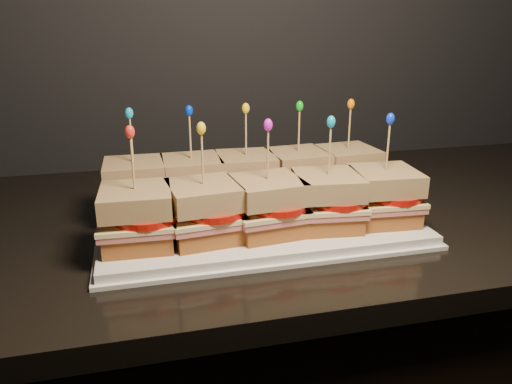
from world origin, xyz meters
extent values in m
cube|color=black|center=(-0.50, 1.69, 0.92)|extent=(2.38, 0.63, 0.03)
cube|color=white|center=(-0.20, 1.63, 0.95)|extent=(0.46, 0.29, 0.02)
cube|color=white|center=(-0.20, 1.63, 0.94)|extent=(0.48, 0.30, 0.01)
cube|color=brown|center=(-0.38, 1.70, 0.97)|extent=(0.09, 0.09, 0.02)
cube|color=#C75E59|center=(-0.38, 1.70, 0.99)|extent=(0.10, 0.10, 0.01)
cube|color=#FBE09B|center=(-0.38, 1.70, 0.99)|extent=(0.10, 0.10, 0.01)
cylinder|color=#B8150B|center=(-0.36, 1.69, 1.00)|extent=(0.09, 0.09, 0.01)
cube|color=brown|center=(-0.38, 1.70, 1.02)|extent=(0.09, 0.09, 0.03)
cylinder|color=tan|center=(-0.38, 1.70, 1.06)|extent=(0.00, 0.00, 0.09)
ellipsoid|color=#119FBE|center=(-0.38, 1.70, 1.11)|extent=(0.01, 0.01, 0.02)
cube|color=brown|center=(-0.29, 1.70, 0.97)|extent=(0.09, 0.09, 0.02)
cube|color=#C75E59|center=(-0.29, 1.70, 0.99)|extent=(0.10, 0.10, 0.01)
cube|color=#FBE09B|center=(-0.29, 1.70, 0.99)|extent=(0.10, 0.10, 0.01)
cylinder|color=#B8150B|center=(-0.28, 1.69, 1.00)|extent=(0.09, 0.09, 0.01)
cube|color=brown|center=(-0.29, 1.70, 1.02)|extent=(0.09, 0.09, 0.03)
cylinder|color=tan|center=(-0.29, 1.70, 1.06)|extent=(0.00, 0.00, 0.09)
ellipsoid|color=#022ECD|center=(-0.29, 1.70, 1.11)|extent=(0.01, 0.01, 0.02)
cube|color=brown|center=(-0.20, 1.70, 0.97)|extent=(0.09, 0.09, 0.02)
cube|color=#C75E59|center=(-0.20, 1.70, 0.99)|extent=(0.10, 0.10, 0.01)
cube|color=#FBE09B|center=(-0.20, 1.70, 0.99)|extent=(0.10, 0.10, 0.01)
cylinder|color=#B8150B|center=(-0.19, 1.69, 1.00)|extent=(0.09, 0.09, 0.01)
cube|color=brown|center=(-0.20, 1.70, 1.02)|extent=(0.10, 0.10, 0.03)
cylinder|color=tan|center=(-0.20, 1.70, 1.06)|extent=(0.00, 0.00, 0.09)
ellipsoid|color=yellow|center=(-0.20, 1.70, 1.11)|extent=(0.01, 0.01, 0.02)
cube|color=brown|center=(-0.11, 1.70, 0.97)|extent=(0.09, 0.09, 0.02)
cube|color=#C75E59|center=(-0.11, 1.70, 0.99)|extent=(0.10, 0.10, 0.01)
cube|color=#FBE09B|center=(-0.11, 1.70, 0.99)|extent=(0.11, 0.10, 0.01)
cylinder|color=#B8150B|center=(-0.10, 1.69, 1.00)|extent=(0.09, 0.09, 0.01)
cube|color=brown|center=(-0.11, 1.70, 1.02)|extent=(0.10, 0.10, 0.03)
cylinder|color=tan|center=(-0.11, 1.70, 1.06)|extent=(0.00, 0.00, 0.09)
ellipsoid|color=#10B21B|center=(-0.11, 1.70, 1.11)|extent=(0.01, 0.01, 0.02)
cube|color=brown|center=(-0.02, 1.70, 0.97)|extent=(0.10, 0.10, 0.02)
cube|color=#C75E59|center=(-0.02, 1.70, 0.99)|extent=(0.10, 0.10, 0.01)
cube|color=#FBE09B|center=(-0.02, 1.70, 0.99)|extent=(0.11, 0.10, 0.01)
cylinder|color=#B8150B|center=(-0.01, 1.69, 1.00)|extent=(0.09, 0.09, 0.01)
cube|color=brown|center=(-0.02, 1.70, 1.02)|extent=(0.10, 0.10, 0.03)
cylinder|color=tan|center=(-0.02, 1.70, 1.06)|extent=(0.00, 0.00, 0.09)
ellipsoid|color=orange|center=(-0.02, 1.70, 1.11)|extent=(0.01, 0.01, 0.02)
cube|color=brown|center=(-0.38, 1.56, 0.97)|extent=(0.09, 0.09, 0.02)
cube|color=#C75E59|center=(-0.38, 1.56, 0.99)|extent=(0.10, 0.10, 0.01)
cube|color=#FBE09B|center=(-0.38, 1.56, 0.99)|extent=(0.10, 0.10, 0.01)
cylinder|color=#B8150B|center=(-0.36, 1.56, 1.00)|extent=(0.09, 0.09, 0.01)
cube|color=brown|center=(-0.38, 1.56, 1.02)|extent=(0.09, 0.09, 0.03)
cylinder|color=tan|center=(-0.38, 1.56, 1.06)|extent=(0.00, 0.00, 0.09)
ellipsoid|color=red|center=(-0.38, 1.56, 1.11)|extent=(0.01, 0.01, 0.02)
cube|color=brown|center=(-0.29, 1.56, 0.97)|extent=(0.10, 0.10, 0.02)
cube|color=#C75E59|center=(-0.29, 1.56, 0.99)|extent=(0.11, 0.10, 0.01)
cube|color=#FBE09B|center=(-0.29, 1.56, 0.99)|extent=(0.11, 0.11, 0.01)
cylinder|color=#B8150B|center=(-0.28, 1.56, 1.00)|extent=(0.09, 0.09, 0.01)
cube|color=brown|center=(-0.29, 1.56, 1.02)|extent=(0.10, 0.10, 0.03)
cylinder|color=tan|center=(-0.29, 1.56, 1.06)|extent=(0.00, 0.00, 0.09)
ellipsoid|color=yellow|center=(-0.29, 1.56, 1.11)|extent=(0.01, 0.01, 0.02)
cube|color=brown|center=(-0.20, 1.56, 0.97)|extent=(0.10, 0.10, 0.02)
cube|color=#C75E59|center=(-0.20, 1.56, 0.99)|extent=(0.11, 0.10, 0.01)
cube|color=#FBE09B|center=(-0.20, 1.56, 0.99)|extent=(0.11, 0.11, 0.01)
cylinder|color=#B8150B|center=(-0.19, 1.56, 1.00)|extent=(0.09, 0.09, 0.01)
cube|color=brown|center=(-0.20, 1.56, 1.02)|extent=(0.10, 0.10, 0.03)
cylinder|color=tan|center=(-0.20, 1.56, 1.06)|extent=(0.00, 0.00, 0.09)
ellipsoid|color=#D51CCC|center=(-0.20, 1.56, 1.11)|extent=(0.01, 0.01, 0.02)
cube|color=brown|center=(-0.11, 1.56, 0.97)|extent=(0.10, 0.10, 0.02)
cube|color=#C75E59|center=(-0.11, 1.56, 0.99)|extent=(0.11, 0.10, 0.01)
cube|color=#FBE09B|center=(-0.11, 1.56, 0.99)|extent=(0.11, 0.11, 0.01)
cylinder|color=#B8150B|center=(-0.10, 1.56, 1.00)|extent=(0.09, 0.09, 0.01)
cube|color=brown|center=(-0.11, 1.56, 1.02)|extent=(0.10, 0.10, 0.03)
cylinder|color=tan|center=(-0.11, 1.56, 1.06)|extent=(0.00, 0.00, 0.09)
ellipsoid|color=#0D9AC5|center=(-0.11, 1.56, 1.11)|extent=(0.01, 0.01, 0.02)
cube|color=brown|center=(-0.02, 1.56, 0.97)|extent=(0.09, 0.09, 0.02)
cube|color=#C75E59|center=(-0.02, 1.56, 0.99)|extent=(0.10, 0.10, 0.01)
cube|color=#FBE09B|center=(-0.02, 1.56, 0.99)|extent=(0.11, 0.10, 0.01)
cylinder|color=#B8150B|center=(-0.01, 1.56, 1.00)|extent=(0.09, 0.09, 0.01)
cube|color=brown|center=(-0.02, 1.56, 1.02)|extent=(0.10, 0.10, 0.03)
cylinder|color=tan|center=(-0.02, 1.56, 1.06)|extent=(0.00, 0.00, 0.09)
ellipsoid|color=#0D32CF|center=(-0.02, 1.56, 1.11)|extent=(0.01, 0.01, 0.02)
camera|label=1|loc=(-0.37, 0.94, 1.24)|focal=35.00mm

